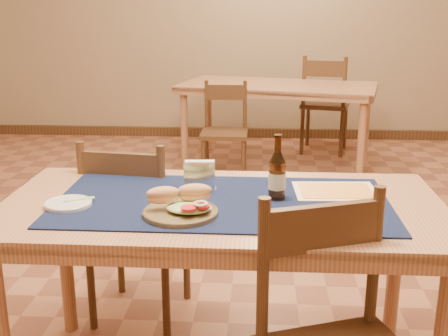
# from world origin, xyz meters

# --- Properties ---
(room) EXTENTS (6.04, 7.04, 2.84)m
(room) POSITION_xyz_m (0.00, 0.00, 1.40)
(room) COLOR #9C6144
(room) RESTS_ON ground
(main_table) EXTENTS (1.60, 0.80, 0.75)m
(main_table) POSITION_xyz_m (0.00, -0.80, 0.67)
(main_table) COLOR #B27953
(main_table) RESTS_ON ground
(placemat) EXTENTS (1.20, 0.60, 0.01)m
(placemat) POSITION_xyz_m (0.00, -0.80, 0.75)
(placemat) COLOR #101C3C
(placemat) RESTS_ON main_table
(baseboard) EXTENTS (6.00, 7.00, 0.10)m
(baseboard) POSITION_xyz_m (0.00, 0.00, 0.05)
(baseboard) COLOR #4B301A
(baseboard) RESTS_ON ground
(back_table) EXTENTS (1.87, 1.22, 0.75)m
(back_table) POSITION_xyz_m (0.29, 2.37, 0.67)
(back_table) COLOR #B27953
(back_table) RESTS_ON ground
(chair_main_far) EXTENTS (0.46, 0.46, 0.89)m
(chair_main_far) POSITION_xyz_m (-0.43, -0.36, 0.46)
(chair_main_far) COLOR #4B301A
(chair_main_far) RESTS_ON ground
(chair_back_near) EXTENTS (0.38, 0.38, 0.83)m
(chair_back_near) POSITION_xyz_m (-0.16, 1.87, 0.43)
(chair_back_near) COLOR #4B301A
(chair_back_near) RESTS_ON ground
(chair_back_far) EXTENTS (0.54, 0.54, 0.97)m
(chair_back_far) POSITION_xyz_m (0.77, 2.85, 0.50)
(chair_back_far) COLOR #4B301A
(chair_back_far) RESTS_ON ground
(sandwich_plate) EXTENTS (0.26, 0.26, 0.10)m
(sandwich_plate) POSITION_xyz_m (-0.13, -0.95, 0.78)
(sandwich_plate) COLOR brown
(sandwich_plate) RESTS_ON placemat
(side_plate) EXTENTS (0.17, 0.17, 0.01)m
(side_plate) POSITION_xyz_m (-0.54, -0.88, 0.76)
(side_plate) COLOR silver
(side_plate) RESTS_ON placemat
(fork) EXTENTS (0.10, 0.07, 0.00)m
(fork) POSITION_xyz_m (-0.50, -0.85, 0.77)
(fork) COLOR #8DD574
(fork) RESTS_ON side_plate
(beer_bottle) EXTENTS (0.06, 0.06, 0.24)m
(beer_bottle) POSITION_xyz_m (0.20, -0.77, 0.84)
(beer_bottle) COLOR #4F2A0E
(beer_bottle) RESTS_ON placemat
(napkin_holder) EXTENTS (0.13, 0.05, 0.11)m
(napkin_holder) POSITION_xyz_m (-0.10, -0.68, 0.81)
(napkin_holder) COLOR white
(napkin_holder) RESTS_ON placemat
(menu_card) EXTENTS (0.32, 0.24, 0.01)m
(menu_card) POSITION_xyz_m (0.42, -0.67, 0.76)
(menu_card) COLOR #FCDCBE
(menu_card) RESTS_ON placemat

